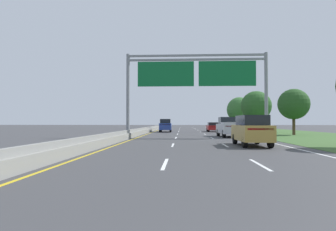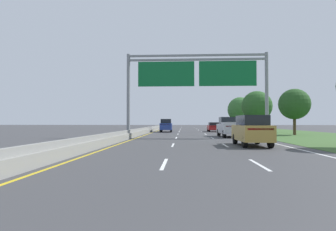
% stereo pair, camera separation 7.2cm
% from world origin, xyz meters
% --- Properties ---
extents(ground_plane, '(220.00, 220.00, 0.00)m').
position_xyz_m(ground_plane, '(0.00, 35.00, 0.00)').
color(ground_plane, '#3D3D3F').
extents(lane_striping, '(11.96, 106.00, 0.01)m').
position_xyz_m(lane_striping, '(0.00, 34.54, 0.00)').
color(lane_striping, white).
rests_on(lane_striping, ground).
extents(grass_verge_right, '(14.00, 110.00, 0.02)m').
position_xyz_m(grass_verge_right, '(13.95, 35.00, 0.01)').
color(grass_verge_right, '#3D602D').
rests_on(grass_verge_right, ground).
extents(median_barrier_concrete, '(0.60, 110.00, 0.85)m').
position_xyz_m(median_barrier_concrete, '(-6.60, 35.00, 0.35)').
color(median_barrier_concrete, gray).
rests_on(median_barrier_concrete, ground).
extents(overhead_sign_gantry, '(15.06, 0.42, 9.00)m').
position_xyz_m(overhead_sign_gantry, '(0.30, 29.26, 6.40)').
color(overhead_sign_gantry, gray).
rests_on(overhead_sign_gantry, ground).
extents(pickup_truck_silver, '(2.16, 5.46, 2.20)m').
position_xyz_m(pickup_truck_silver, '(3.91, 30.66, 1.07)').
color(pickup_truck_silver, '#B2B5BA').
rests_on(pickup_truck_silver, ground).
extents(car_red_right_lane_sedan, '(1.83, 4.40, 1.57)m').
position_xyz_m(car_red_right_lane_sedan, '(3.91, 47.06, 0.82)').
color(car_red_right_lane_sedan, maroon).
rests_on(car_red_right_lane_sedan, ground).
extents(car_gold_right_lane_suv, '(1.94, 4.71, 2.11)m').
position_xyz_m(car_gold_right_lane_suv, '(3.62, 19.15, 1.10)').
color(car_gold_right_lane_suv, '#A38438').
rests_on(car_gold_right_lane_suv, ground).
extents(car_blue_left_lane_suv, '(2.01, 4.74, 2.11)m').
position_xyz_m(car_blue_left_lane_suv, '(-3.94, 45.08, 1.10)').
color(car_blue_left_lane_suv, navy).
rests_on(car_blue_left_lane_suv, ground).
extents(roadside_tree_mid, '(3.86, 3.86, 5.82)m').
position_xyz_m(roadside_tree_mid, '(12.80, 35.42, 3.88)').
color(roadside_tree_mid, '#4C3823').
rests_on(roadside_tree_mid, ground).
extents(roadside_tree_far, '(4.88, 4.88, 6.67)m').
position_xyz_m(roadside_tree_far, '(10.78, 45.63, 4.22)').
color(roadside_tree_far, '#4C3823').
rests_on(roadside_tree_far, ground).
extents(roadside_tree_distant, '(5.07, 5.07, 6.66)m').
position_xyz_m(roadside_tree_distant, '(10.35, 56.94, 4.12)').
color(roadside_tree_distant, '#4C3823').
rests_on(roadside_tree_distant, ground).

